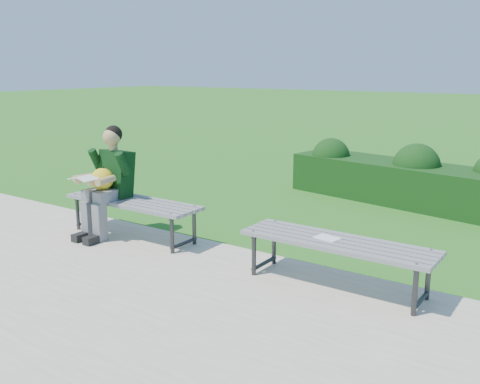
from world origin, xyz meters
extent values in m
plane|color=#2E7D16|center=(0.00, 0.00, 0.00)|extent=(80.00, 80.00, 0.00)
cube|color=beige|center=(0.00, -1.75, 0.01)|extent=(30.00, 3.50, 0.02)
cube|color=#193A12|center=(0.63, 3.17, 0.30)|extent=(3.74, 1.54, 0.60)
sphere|color=#193A12|center=(-0.66, 3.27, 0.57)|extent=(0.72, 0.72, 0.62)
sphere|color=#193A12|center=(0.77, 3.14, 0.57)|extent=(0.81, 0.81, 0.70)
cube|color=slate|center=(-1.52, -0.60, 0.45)|extent=(1.80, 0.08, 0.04)
cube|color=slate|center=(-1.52, -0.50, 0.45)|extent=(1.80, 0.09, 0.04)
cube|color=slate|center=(-1.52, -0.39, 0.45)|extent=(1.80, 0.08, 0.04)
cube|color=slate|center=(-1.52, -0.29, 0.45)|extent=(1.80, 0.08, 0.04)
cube|color=slate|center=(-1.52, -0.19, 0.45)|extent=(1.80, 0.09, 0.04)
cylinder|color=#2D2D30|center=(-2.30, -0.58, 0.23)|extent=(0.04, 0.04, 0.41)
cylinder|color=#2D2D30|center=(-2.30, -0.20, 0.23)|extent=(0.04, 0.04, 0.41)
cylinder|color=#2D2D30|center=(-2.30, -0.39, 0.41)|extent=(0.04, 0.42, 0.04)
cylinder|color=#2D2D30|center=(-2.30, -0.39, 0.08)|extent=(0.04, 0.42, 0.04)
cylinder|color=gray|center=(-2.30, -0.60, 0.47)|extent=(0.02, 0.02, 0.01)
cylinder|color=gray|center=(-2.30, -0.19, 0.47)|extent=(0.02, 0.02, 0.01)
cylinder|color=#2D2D30|center=(-0.74, -0.58, 0.23)|extent=(0.04, 0.04, 0.41)
cylinder|color=#2D2D30|center=(-0.74, -0.20, 0.23)|extent=(0.04, 0.04, 0.41)
cylinder|color=#2D2D30|center=(-0.74, -0.39, 0.41)|extent=(0.04, 0.42, 0.04)
cylinder|color=#2D2D30|center=(-0.74, -0.39, 0.08)|extent=(0.04, 0.42, 0.04)
cylinder|color=gray|center=(-0.74, -0.60, 0.47)|extent=(0.02, 0.02, 0.01)
cylinder|color=gray|center=(-0.74, -0.19, 0.47)|extent=(0.02, 0.02, 0.01)
cube|color=slate|center=(1.12, -0.63, 0.45)|extent=(1.80, 0.08, 0.04)
cube|color=slate|center=(1.12, -0.52, 0.45)|extent=(1.80, 0.08, 0.04)
cube|color=slate|center=(1.12, -0.42, 0.45)|extent=(1.80, 0.08, 0.04)
cube|color=slate|center=(1.12, -0.31, 0.45)|extent=(1.80, 0.08, 0.04)
cube|color=slate|center=(1.12, -0.21, 0.45)|extent=(1.80, 0.08, 0.04)
cylinder|color=#2D2D30|center=(0.34, -0.61, 0.23)|extent=(0.04, 0.04, 0.41)
cylinder|color=#2D2D30|center=(0.34, -0.23, 0.23)|extent=(0.04, 0.04, 0.41)
cylinder|color=#2D2D30|center=(0.34, -0.42, 0.41)|extent=(0.04, 0.42, 0.04)
cylinder|color=#2D2D30|center=(0.34, -0.42, 0.08)|extent=(0.04, 0.42, 0.04)
cylinder|color=gray|center=(0.34, -0.63, 0.47)|extent=(0.02, 0.02, 0.01)
cylinder|color=gray|center=(0.34, -0.21, 0.47)|extent=(0.02, 0.02, 0.01)
cylinder|color=#2D2D30|center=(1.90, -0.61, 0.23)|extent=(0.04, 0.04, 0.41)
cylinder|color=#2D2D30|center=(1.90, -0.23, 0.23)|extent=(0.04, 0.04, 0.41)
cylinder|color=#2D2D30|center=(1.90, -0.42, 0.41)|extent=(0.04, 0.42, 0.04)
cylinder|color=#2D2D30|center=(1.90, -0.42, 0.08)|extent=(0.04, 0.42, 0.04)
cylinder|color=gray|center=(1.90, -0.63, 0.47)|extent=(0.02, 0.02, 0.01)
cylinder|color=gray|center=(1.90, -0.21, 0.47)|extent=(0.02, 0.02, 0.01)
cube|color=slate|center=(-1.92, -0.55, 0.54)|extent=(0.14, 0.42, 0.13)
cube|color=slate|center=(-1.72, -0.55, 0.54)|extent=(0.14, 0.42, 0.13)
cube|color=slate|center=(-1.92, -0.73, 0.24)|extent=(0.12, 0.13, 0.45)
cube|color=slate|center=(-1.72, -0.73, 0.24)|extent=(0.12, 0.13, 0.45)
cube|color=black|center=(-1.92, -0.83, 0.07)|extent=(0.11, 0.26, 0.09)
cube|color=black|center=(-1.72, -0.83, 0.07)|extent=(0.11, 0.26, 0.09)
cube|color=black|center=(-1.82, -0.35, 0.75)|extent=(0.40, 0.30, 0.59)
cylinder|color=tan|center=(-1.82, -0.37, 1.07)|extent=(0.10, 0.10, 0.08)
sphere|color=tan|center=(-1.82, -0.39, 1.20)|extent=(0.21, 0.21, 0.21)
sphere|color=black|center=(-1.82, -0.36, 1.23)|extent=(0.21, 0.21, 0.21)
cylinder|color=black|center=(-2.05, -0.45, 0.91)|extent=(0.10, 0.21, 0.30)
cylinder|color=black|center=(-1.59, -0.45, 0.91)|extent=(0.10, 0.21, 0.30)
cylinder|color=tan|center=(-1.99, -0.67, 0.74)|extent=(0.14, 0.31, 0.08)
cylinder|color=tan|center=(-1.65, -0.67, 0.74)|extent=(0.14, 0.31, 0.08)
sphere|color=tan|center=(-1.92, -0.83, 0.74)|extent=(0.09, 0.09, 0.09)
sphere|color=tan|center=(-1.72, -0.83, 0.74)|extent=(0.09, 0.09, 0.09)
sphere|color=#CDD70F|center=(-1.82, -0.57, 0.72)|extent=(0.26, 0.26, 0.26)
cone|color=#FF6B00|center=(-1.82, -0.69, 0.71)|extent=(0.08, 0.08, 0.08)
cone|color=black|center=(-1.83, -0.56, 0.85)|extent=(0.03, 0.05, 0.08)
cone|color=black|center=(-1.80, -0.55, 0.85)|extent=(0.03, 0.04, 0.07)
sphere|color=white|center=(-1.86, -0.67, 0.75)|extent=(0.05, 0.05, 0.05)
sphere|color=white|center=(-1.77, -0.67, 0.75)|extent=(0.05, 0.05, 0.05)
cube|color=white|center=(-1.89, -0.85, 0.79)|extent=(0.15, 0.20, 0.05)
cube|color=white|center=(-1.74, -0.85, 0.79)|extent=(0.15, 0.20, 0.05)
cube|color=white|center=(1.02, -0.42, 0.47)|extent=(0.24, 0.20, 0.01)
camera|label=1|loc=(3.01, -4.74, 2.00)|focal=40.00mm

